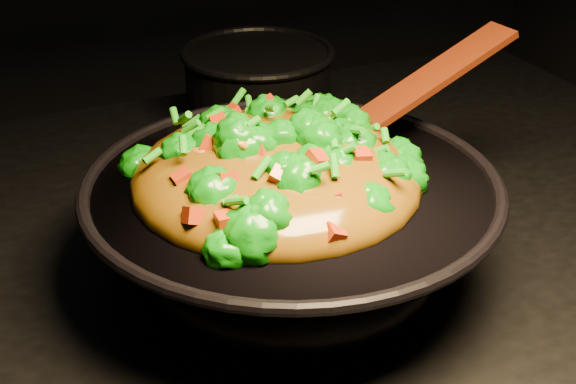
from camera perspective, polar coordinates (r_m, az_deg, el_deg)
name	(u,v)px	position (r m, az deg, el deg)	size (l,w,h in m)	color
wok	(292,232)	(0.85, 0.27, -2.89)	(0.42, 0.42, 0.12)	black
stir_fry	(276,138)	(0.80, -0.87, 3.84)	(0.30, 0.30, 0.10)	#0E7808
spatula	(406,96)	(0.91, 8.36, 6.80)	(0.30, 0.04, 0.01)	#361107
back_pot	(258,88)	(1.21, -2.11, 7.40)	(0.22, 0.22, 0.12)	black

